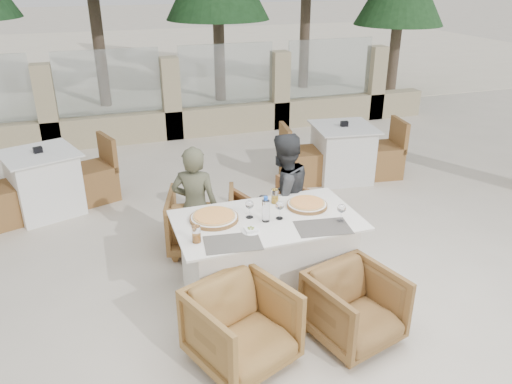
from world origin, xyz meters
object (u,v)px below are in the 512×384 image
object	(u,v)px
bg_table_b	(342,153)
armchair_near_left	(242,327)
pizza_right	(307,204)
diner_right	(283,197)
pizza_left	(214,217)
wine_glass_centre	(249,208)
olive_dish	(251,230)
wine_glass_near	(280,209)
bg_table_a	(44,183)
dining_table	(267,257)
armchair_far_right	(273,215)
wine_glass_corner	(341,212)
armchair_near_right	(355,307)
armchair_far_left	(202,220)
water_bottle	(266,209)
beer_glass_left	(196,234)
diner_left	(195,207)
beer_glass_right	(275,196)

from	to	relation	value
bg_table_b	armchair_near_left	bearing A→B (deg)	-120.77
pizza_right	armchair_near_left	xyz separation A→B (m)	(-0.90, -0.88, -0.48)
diner_right	pizza_left	bearing A→B (deg)	9.49
wine_glass_centre	olive_dish	size ratio (longest dim) A/B	1.67
olive_dish	armchair_near_left	distance (m)	0.80
wine_glass_near	bg_table_a	world-z (taller)	wine_glass_near
diner_right	dining_table	bearing A→B (deg)	37.15
dining_table	armchair_far_right	size ratio (longest dim) A/B	2.31
olive_dish	armchair_far_right	size ratio (longest dim) A/B	0.16
wine_glass_centre	olive_dish	bearing A→B (deg)	-105.45
wine_glass_near	armchair_far_right	distance (m)	1.11
wine_glass_centre	wine_glass_corner	world-z (taller)	same
wine_glass_near	armchair_near_right	xyz separation A→B (m)	(0.35, -0.78, -0.56)
pizza_right	armchair_far_left	xyz separation A→B (m)	(-0.80, 0.89, -0.47)
dining_table	pizza_left	size ratio (longest dim) A/B	3.80
water_bottle	pizza_left	bearing A→B (deg)	158.74
dining_table	armchair_far_left	world-z (taller)	dining_table
pizza_right	beer_glass_left	size ratio (longest dim) A/B	2.63
wine_glass_near	armchair_near_right	bearing A→B (deg)	-65.77
olive_dish	bg_table_a	world-z (taller)	olive_dish
wine_glass_corner	bg_table_a	distance (m)	3.75
beer_glass_left	olive_dish	world-z (taller)	beer_glass_left
pizza_right	wine_glass_near	distance (m)	0.36
water_bottle	diner_left	xyz separation A→B (m)	(-0.46, 0.75, -0.26)
pizza_right	armchair_near_left	world-z (taller)	pizza_right
water_bottle	armchair_near_right	size ratio (longest dim) A/B	0.35
armchair_near_right	beer_glass_left	bearing A→B (deg)	136.25
diner_right	bg_table_b	world-z (taller)	diner_right
wine_glass_near	beer_glass_right	xyz separation A→B (m)	(0.07, 0.31, -0.02)
wine_glass_near	armchair_far_left	distance (m)	1.26
armchair_far_left	armchair_near_right	bearing A→B (deg)	130.73
pizza_left	pizza_right	distance (m)	0.87
dining_table	water_bottle	world-z (taller)	water_bottle
armchair_near_right	pizza_right	bearing A→B (deg)	76.55
pizza_right	armchair_near_left	bearing A→B (deg)	-135.74
dining_table	water_bottle	distance (m)	0.50
water_bottle	wine_glass_centre	world-z (taller)	water_bottle
pizza_right	wine_glass_near	world-z (taller)	wine_glass_near
water_bottle	wine_glass_centre	xyz separation A→B (m)	(-0.11, 0.11, -0.02)
diner_left	armchair_far_right	bearing A→B (deg)	-143.65
wine_glass_corner	pizza_left	bearing A→B (deg)	159.70
armchair_far_right	olive_dish	bearing A→B (deg)	43.33
water_bottle	diner_right	xyz separation A→B (m)	(0.41, 0.63, -0.22)
diner_right	wine_glass_near	bearing A→B (deg)	45.68
water_bottle	armchair_far_right	bearing A→B (deg)	65.83
wine_glass_centre	diner_right	distance (m)	0.77
beer_glass_right	armchair_far_left	world-z (taller)	beer_glass_right
olive_dish	diner_right	bearing A→B (deg)	52.68
pizza_right	wine_glass_corner	xyz separation A→B (m)	(0.15, -0.36, 0.07)
water_bottle	armchair_near_right	bearing A→B (deg)	-58.27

